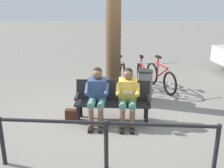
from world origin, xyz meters
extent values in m
plane|color=slate|center=(0.00, 0.00, 0.00)|extent=(40.00, 40.00, 0.00)
cube|color=black|center=(0.00, 0.19, 0.42)|extent=(1.63, 0.59, 0.05)
cube|color=black|center=(-0.01, 0.00, 0.66)|extent=(1.61, 0.29, 0.42)
cube|color=black|center=(-0.75, 0.26, 0.56)|extent=(0.10, 0.40, 0.05)
cube|color=black|center=(0.76, 0.12, 0.56)|extent=(0.10, 0.40, 0.05)
cylinder|color=black|center=(-0.70, 0.43, 0.20)|extent=(0.07, 0.07, 0.40)
cylinder|color=black|center=(0.74, 0.29, 0.20)|extent=(0.07, 0.07, 0.40)
cylinder|color=black|center=(-0.73, 0.09, 0.20)|extent=(0.07, 0.07, 0.40)
cylinder|color=black|center=(0.70, -0.04, 0.20)|extent=(0.07, 0.07, 0.40)
cube|color=gold|center=(-0.32, 0.20, 0.71)|extent=(0.41, 0.34, 0.55)
sphere|color=brown|center=(-0.32, 0.22, 1.06)|extent=(0.21, 0.21, 0.21)
sphere|color=black|center=(-0.32, 0.19, 1.10)|extent=(0.20, 0.20, 0.20)
cylinder|color=#4C8C7A|center=(-0.40, 0.41, 0.49)|extent=(0.19, 0.41, 0.15)
cylinder|color=brown|center=(-0.38, 0.61, 0.23)|extent=(0.11, 0.11, 0.45)
cube|color=black|center=(-0.37, 0.71, 0.04)|extent=(0.11, 0.23, 0.07)
cylinder|color=gold|center=(-0.51, 0.34, 0.77)|extent=(0.12, 0.31, 0.23)
cylinder|color=#4C8C7A|center=(-0.20, 0.39, 0.49)|extent=(0.19, 0.41, 0.15)
cylinder|color=brown|center=(-0.18, 0.59, 0.23)|extent=(0.11, 0.11, 0.45)
cube|color=black|center=(-0.17, 0.69, 0.04)|extent=(0.11, 0.23, 0.07)
cylinder|color=gold|center=(-0.11, 0.30, 0.77)|extent=(0.12, 0.31, 0.23)
cube|color=silver|center=(-0.29, 0.50, 0.77)|extent=(0.21, 0.14, 0.09)
cube|color=#334772|center=(0.32, 0.14, 0.71)|extent=(0.41, 0.34, 0.55)
sphere|color=brown|center=(0.32, 0.16, 1.06)|extent=(0.21, 0.21, 0.21)
sphere|color=black|center=(0.32, 0.13, 1.10)|extent=(0.20, 0.20, 0.20)
cylinder|color=#4C8C7A|center=(0.24, 0.35, 0.49)|extent=(0.19, 0.41, 0.15)
cylinder|color=brown|center=(0.26, 0.55, 0.23)|extent=(0.11, 0.11, 0.45)
cube|color=black|center=(0.27, 0.65, 0.04)|extent=(0.11, 0.23, 0.07)
cylinder|color=#334772|center=(0.13, 0.28, 0.77)|extent=(0.12, 0.31, 0.23)
cylinder|color=#4C8C7A|center=(0.44, 0.33, 0.49)|extent=(0.19, 0.41, 0.15)
cylinder|color=brown|center=(0.46, 0.53, 0.23)|extent=(0.11, 0.11, 0.45)
cube|color=black|center=(0.46, 0.63, 0.04)|extent=(0.11, 0.23, 0.07)
cylinder|color=#334772|center=(0.53, 0.24, 0.77)|extent=(0.12, 0.31, 0.23)
cube|color=#3F1E14|center=(0.88, 0.11, 0.12)|extent=(0.32, 0.18, 0.24)
cylinder|color=#4C3823|center=(-0.06, -0.95, 1.81)|extent=(0.36, 0.36, 3.62)
cylinder|color=slate|center=(-0.87, -0.99, 0.38)|extent=(0.37, 0.37, 0.77)
cylinder|color=black|center=(-0.87, -0.99, 0.78)|extent=(0.39, 0.39, 0.03)
torus|color=black|center=(-1.59, -1.31, 0.33)|extent=(0.26, 0.65, 0.66)
cylinder|color=silver|center=(-1.59, -1.31, 0.33)|extent=(0.07, 0.07, 0.06)
torus|color=black|center=(-1.28, -2.28, 0.33)|extent=(0.26, 0.65, 0.66)
cylinder|color=silver|center=(-1.28, -2.28, 0.33)|extent=(0.07, 0.07, 0.06)
cylinder|color=#B71414|center=(-1.44, -1.80, 0.71)|extent=(0.23, 0.61, 0.04)
cylinder|color=#B71414|center=(-1.46, -1.72, 0.51)|extent=(0.22, 0.58, 0.43)
cylinder|color=#B71414|center=(-1.38, -1.97, 0.63)|extent=(0.04, 0.04, 0.55)
cube|color=black|center=(-1.38, -1.97, 0.91)|extent=(0.15, 0.24, 0.05)
cylinder|color=#B2B2B7|center=(-1.56, -1.41, 0.88)|extent=(0.47, 0.18, 0.03)
torus|color=black|center=(-0.92, -1.33, 0.33)|extent=(0.07, 0.66, 0.66)
cylinder|color=silver|center=(-0.92, -1.33, 0.33)|extent=(0.05, 0.06, 0.06)
torus|color=black|center=(-0.90, -2.35, 0.33)|extent=(0.07, 0.66, 0.66)
cylinder|color=silver|center=(-0.90, -2.35, 0.33)|extent=(0.05, 0.06, 0.06)
cylinder|color=#B71414|center=(-0.91, -1.84, 0.71)|extent=(0.05, 0.63, 0.04)
cylinder|color=#B71414|center=(-0.91, -1.76, 0.51)|extent=(0.05, 0.60, 0.43)
cylinder|color=#B71414|center=(-0.91, -2.02, 0.63)|extent=(0.04, 0.04, 0.55)
cube|color=black|center=(-0.91, -2.02, 0.91)|extent=(0.09, 0.22, 0.05)
cylinder|color=#B2B2B7|center=(-0.91, -1.43, 0.88)|extent=(0.48, 0.04, 0.03)
torus|color=black|center=(-0.08, -1.36, 0.33)|extent=(0.25, 0.65, 0.66)
cylinder|color=silver|center=(-0.08, -1.36, 0.33)|extent=(0.07, 0.07, 0.06)
torus|color=black|center=(-0.38, -2.33, 0.33)|extent=(0.25, 0.65, 0.66)
cylinder|color=silver|center=(-0.38, -2.33, 0.33)|extent=(0.07, 0.07, 0.06)
cylinder|color=#337238|center=(-0.23, -1.84, 0.71)|extent=(0.22, 0.62, 0.04)
cylinder|color=#337238|center=(-0.21, -1.77, 0.51)|extent=(0.21, 0.58, 0.43)
cylinder|color=#337238|center=(-0.28, -2.02, 0.63)|extent=(0.04, 0.04, 0.55)
cube|color=black|center=(-0.28, -2.02, 0.91)|extent=(0.15, 0.24, 0.05)
cylinder|color=#B2B2B7|center=(-0.11, -1.45, 0.88)|extent=(0.47, 0.17, 0.03)
cylinder|color=black|center=(-1.50, 2.07, 0.42)|extent=(0.07, 0.07, 0.85)
cylinder|color=black|center=(0.16, 1.89, 0.42)|extent=(0.07, 0.07, 0.85)
cylinder|color=black|center=(1.83, 1.70, 0.42)|extent=(0.07, 0.07, 0.85)
cylinder|color=black|center=(0.16, 1.89, 0.81)|extent=(3.34, 0.42, 0.06)
camera|label=1|loc=(0.20, 5.66, 2.73)|focal=44.45mm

